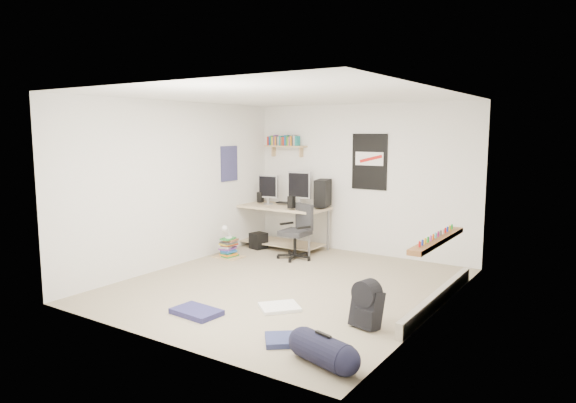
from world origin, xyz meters
The scene contains 26 objects.
floor centered at (0.00, 0.00, -0.01)m, with size 4.00×4.50×0.01m, color gray.
ceiling centered at (0.00, 0.00, 2.50)m, with size 4.00×4.50×0.01m, color white.
back_wall centered at (0.00, 2.25, 1.25)m, with size 4.00×0.01×2.50m, color silver.
left_wall centered at (-2.00, 0.00, 1.25)m, with size 0.01×4.50×2.50m, color silver.
right_wall centered at (2.00, 0.00, 1.25)m, with size 0.01×4.50×2.50m, color silver.
desk centered at (-1.33, 1.77, 0.36)m, with size 1.72×0.75×0.78m, color #CAB58C.
monitor_left centered at (-1.59, 1.79, 0.99)m, with size 0.37×0.09×0.40m, color #A6A7AC.
monitor_right centered at (-1.07, 2.00, 1.02)m, with size 0.43×0.11×0.48m, color #A5A5AA.
pc_tower centered at (-0.57, 1.96, 1.01)m, with size 0.21×0.43×0.46m, color black.
keyboard centered at (-1.27, 1.92, 0.79)m, with size 0.38×0.13×0.02m, color black.
speaker_left centered at (-1.75, 1.77, 0.88)m, with size 0.09×0.09×0.19m, color black.
speaker_right centered at (-0.89, 1.48, 0.88)m, with size 0.10×0.10×0.20m, color black.
office_chair centered at (-0.69, 1.27, 0.49)m, with size 0.58×0.58×0.89m, color #232326.
wall_shelf centered at (-1.45, 2.14, 1.78)m, with size 0.80×0.22×0.24m, color tan.
poster_back_wall centered at (0.15, 2.23, 1.55)m, with size 0.62×0.03×0.92m, color black.
poster_left_wall centered at (-1.99, 1.20, 1.50)m, with size 0.02×0.42×0.60m, color navy.
window centered at (1.95, 0.30, 1.45)m, with size 0.10×1.50×1.26m, color brown.
baseboard_heater centered at (1.96, 0.30, 0.09)m, with size 0.08×2.50×0.18m, color #B7B2A8.
backpack centered at (1.53, -0.78, 0.20)m, with size 0.30×0.24×0.40m, color black.
duffel_bag centered at (1.59, -1.81, 0.14)m, with size 0.27×0.27×0.54m, color black.
tshirt centered at (0.45, -0.83, 0.02)m, with size 0.44×0.37×0.04m, color silver.
jeans_a centered at (-0.23, -1.50, 0.03)m, with size 0.55×0.35×0.06m, color navy.
jeans_b centered at (1.06, -1.56, 0.03)m, with size 0.45×0.33×0.06m, color navy.
book_stack centered at (-1.64, 0.75, 0.15)m, with size 0.46×0.38×0.31m, color olive.
desk_lamp centered at (-1.62, 0.73, 0.38)m, with size 0.11×0.18×0.18m, color silver.
subwoofer centered at (-1.61, 1.52, 0.14)m, with size 0.25×0.25×0.28m, color black.
Camera 1 is at (3.70, -5.56, 2.05)m, focal length 32.00 mm.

